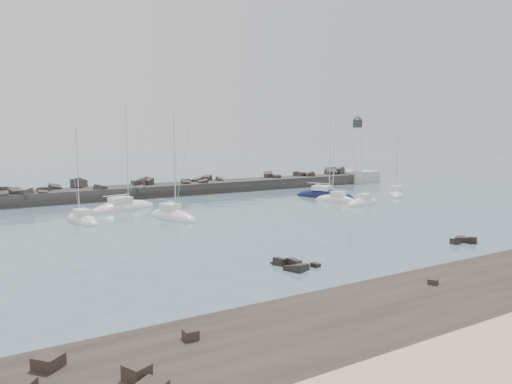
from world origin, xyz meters
The scene contains 13 objects.
ground centered at (0.00, 0.00, 0.00)m, with size 400.00×400.00×0.00m, color slate.
rock_shelf centered at (-0.03, -22.01, 0.02)m, with size 140.00×12.17×1.92m.
rock_cluster_near centered at (-4.40, -9.77, 0.04)m, with size 3.18×3.81×1.19m.
rock_cluster_far centered at (14.72, -11.25, -0.01)m, with size 3.08×2.67×1.41m.
breakwater centered at (-7.59, 38.05, 0.32)m, with size 115.00×7.36×5.19m.
lighthouse centered at (47.00, 38.00, 3.09)m, with size 7.00×7.00×14.60m.
sailboat_3 centered at (-13.62, 19.14, 0.14)m, with size 3.45×7.78×11.97m.
sailboat_4 centered at (-6.60, 26.01, 0.14)m, with size 10.13×5.60×15.20m.
sailboat_5 centered at (-3.81, 15.77, 0.15)m, with size 4.49×8.86×13.57m.
sailboat_6 centered at (24.77, 21.65, 0.15)m, with size 7.15×10.24×15.64m.
sailboat_7 centered at (24.31, 12.51, 0.14)m, with size 7.30×3.63×11.20m.
sailboat_8 centered at (23.05, 16.88, 0.14)m, with size 4.43×7.21×11.08m.
sailboat_10 centered at (35.90, 16.81, 0.15)m, with size 6.98×6.80×12.01m.
Camera 1 is at (-26.62, -39.90, 10.26)m, focal length 35.00 mm.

